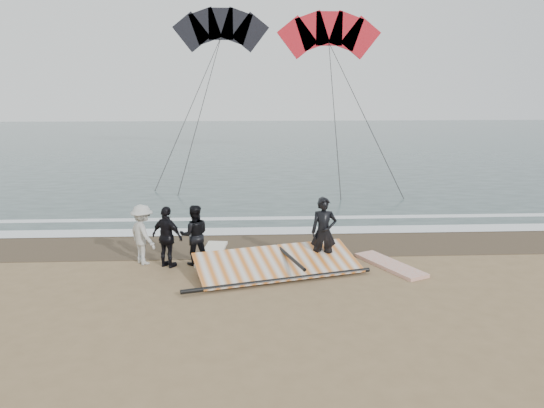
{
  "coord_description": "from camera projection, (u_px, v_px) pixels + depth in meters",
  "views": [
    {
      "loc": [
        -1.1,
        -11.09,
        4.8
      ],
      "look_at": [
        -0.39,
        3.0,
        1.6
      ],
      "focal_mm": 35.0,
      "sensor_mm": 36.0,
      "label": 1
    }
  ],
  "objects": [
    {
      "name": "sea",
      "position": [
        259.0,
        143.0,
        44.05
      ],
      "size": [
        120.0,
        54.0,
        0.02
      ],
      "primitive_type": "cube",
      "color": "#233838",
      "rests_on": "ground"
    },
    {
      "name": "foam_far",
      "position": [
        276.0,
        218.0,
        19.31
      ],
      "size": [
        120.0,
        0.45,
        0.01
      ],
      "primitive_type": "cube",
      "color": "white",
      "rests_on": "sea"
    },
    {
      "name": "trio_cluster",
      "position": [
        166.0,
        235.0,
        14.25
      ],
      "size": [
        2.41,
        1.33,
        1.66
      ],
      "color": "black",
      "rests_on": "ground"
    },
    {
      "name": "man_main",
      "position": [
        324.0,
        232.0,
        14.16
      ],
      "size": [
        0.71,
        0.48,
        1.88
      ],
      "primitive_type": "imported",
      "rotation": [
        0.0,
        0.0,
        -0.04
      ],
      "color": "black",
      "rests_on": "ground"
    },
    {
      "name": "sail_rig",
      "position": [
        275.0,
        264.0,
        13.84
      ],
      "size": [
        4.73,
        2.82,
        0.52
      ],
      "color": "black",
      "rests_on": "ground"
    },
    {
      "name": "board_cream",
      "position": [
        212.0,
        254.0,
        15.2
      ],
      "size": [
        0.83,
        2.26,
        0.09
      ],
      "primitive_type": "cube",
      "rotation": [
        0.0,
        0.0,
        -0.11
      ],
      "color": "white",
      "rests_on": "ground"
    },
    {
      "name": "kite_dark",
      "position": [
        221.0,
        33.0,
        34.47
      ],
      "size": [
        6.91,
        6.84,
        15.59
      ],
      "color": "black",
      "rests_on": "ground"
    },
    {
      "name": "ground",
      "position": [
        296.0,
        302.0,
        11.91
      ],
      "size": [
        120.0,
        120.0,
        0.0
      ],
      "primitive_type": "plane",
      "color": "#8C704C",
      "rests_on": "ground"
    },
    {
      "name": "foam_near",
      "position": [
        279.0,
        231.0,
        17.65
      ],
      "size": [
        120.0,
        0.9,
        0.01
      ],
      "primitive_type": "cube",
      "color": "white",
      "rests_on": "sea"
    },
    {
      "name": "board_white",
      "position": [
        390.0,
        265.0,
        14.26
      ],
      "size": [
        1.57,
        2.34,
        0.09
      ],
      "primitive_type": "cube",
      "rotation": [
        0.0,
        0.0,
        0.45
      ],
      "color": "silver",
      "rests_on": "ground"
    },
    {
      "name": "kite_red",
      "position": [
        329.0,
        38.0,
        32.18
      ],
      "size": [
        7.0,
        6.04,
        13.94
      ],
      "color": "red",
      "rests_on": "ground"
    },
    {
      "name": "wet_sand",
      "position": [
        282.0,
        244.0,
        16.3
      ],
      "size": [
        120.0,
        2.8,
        0.01
      ],
      "primitive_type": "cube",
      "color": "#4C3D2B",
      "rests_on": "ground"
    }
  ]
}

